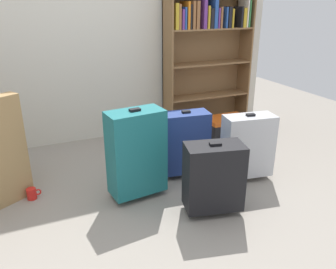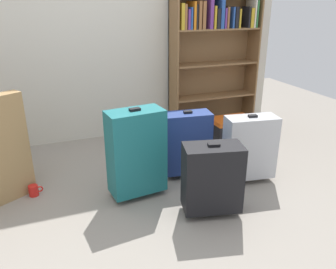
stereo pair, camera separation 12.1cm
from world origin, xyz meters
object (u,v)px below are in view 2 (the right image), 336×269
mug (34,190)px  suitcase_teal (136,152)px  suitcase_black (212,178)px  suitcase_navy_blue (187,143)px  storage_box (231,127)px  bookshelf (213,51)px  suitcase_silver (250,147)px

mug → suitcase_teal: 0.96m
suitcase_black → suitcase_navy_blue: bearing=82.9°
mug → suitcase_navy_blue: size_ratio=0.19×
mug → suitcase_navy_blue: 1.42m
mug → storage_box: 2.35m
bookshelf → mug: 2.63m
bookshelf → suitcase_teal: 2.01m
suitcase_silver → suitcase_teal: suitcase_teal is taller
bookshelf → suitcase_black: bearing=-117.1°
suitcase_silver → suitcase_teal: size_ratio=0.82×
bookshelf → suitcase_navy_blue: bearing=-126.2°
bookshelf → mug: bookshelf is taller
bookshelf → storage_box: size_ratio=3.34×
mug → suitcase_teal: bearing=-20.1°
suitcase_navy_blue → suitcase_black: suitcase_navy_blue is taller
storage_box → suitcase_navy_blue: 1.14m
storage_box → suitcase_navy_blue: size_ratio=0.77×
suitcase_silver → suitcase_navy_blue: (-0.49, 0.30, 0.00)m
bookshelf → suitcase_silver: size_ratio=2.58×
bookshelf → suitcase_silver: (-0.35, -1.45, -0.66)m
mug → suitcase_black: size_ratio=0.20×
mug → suitcase_black: suitcase_black is taller
suitcase_teal → suitcase_navy_blue: bearing=18.8°
suitcase_silver → suitcase_black: (-0.57, -0.35, -0.02)m
suitcase_silver → bookshelf: bearing=76.3°
storage_box → suitcase_silver: bearing=-112.5°
suitcase_teal → storage_box: bearing=31.0°
suitcase_navy_blue → bookshelf: bearing=53.8°
storage_box → bookshelf: bearing=96.4°
suitcase_navy_blue → mug: bearing=174.9°
suitcase_teal → mug: bearing=159.9°
mug → storage_box: bearing=13.7°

